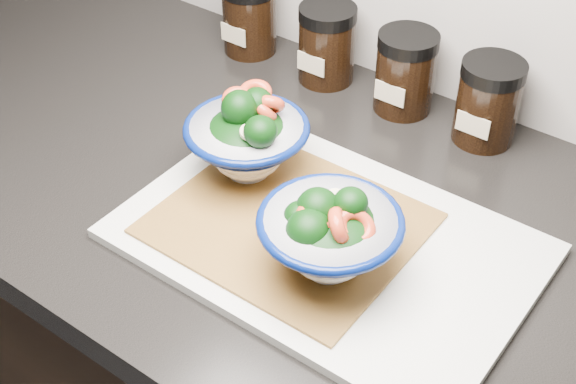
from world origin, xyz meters
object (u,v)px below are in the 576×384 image
Objects in this scene: spice_jar_a at (249,16)px; spice_jar_b at (327,44)px; bowl_left at (248,138)px; spice_jar_c at (405,72)px; cutting_board at (327,241)px; bowl_right at (329,234)px; spice_jar_d at (488,102)px.

spice_jar_a is 0.14m from spice_jar_b.
bowl_left is 0.26m from spice_jar_c.
spice_jar_b reaches higher than cutting_board.
bowl_right reaches higher than spice_jar_c.
spice_jar_c is 1.00× the size of spice_jar_d.
bowl_left is 1.33× the size of spice_jar_c.
cutting_board is at bearing -15.39° from bowl_left.
bowl_right is 1.35× the size of spice_jar_b.
cutting_board is 0.30m from spice_jar_d.
cutting_board is 0.08m from bowl_right.
spice_jar_c is at bearing 180.00° from spice_jar_d.
spice_jar_d is (0.05, 0.29, 0.05)m from cutting_board.
bowl_right is 0.49m from spice_jar_a.
spice_jar_b is 0.25m from spice_jar_d.
spice_jar_d is at bearing 80.30° from cutting_board.
spice_jar_c and spice_jar_d have the same top height.
bowl_right is 1.35× the size of spice_jar_d.
spice_jar_a is 0.39m from spice_jar_d.
bowl_left is 0.26m from spice_jar_b.
bowl_left is at bearing -105.80° from spice_jar_c.
spice_jar_b is 1.00× the size of spice_jar_d.
spice_jar_c is (0.13, 0.00, 0.00)m from spice_jar_b.
bowl_right is 1.35× the size of spice_jar_a.
spice_jar_b is (-0.06, 0.25, -0.01)m from bowl_left.
cutting_board is 0.36m from spice_jar_b.
spice_jar_a is 0.27m from spice_jar_c.
bowl_right is 0.40m from spice_jar_b.
cutting_board is at bearing -55.49° from spice_jar_b.
spice_jar_b and spice_jar_c have the same top height.
bowl_left reaches higher than spice_jar_c.
cutting_board is 0.30m from spice_jar_c.
spice_jar_c reaches higher than cutting_board.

